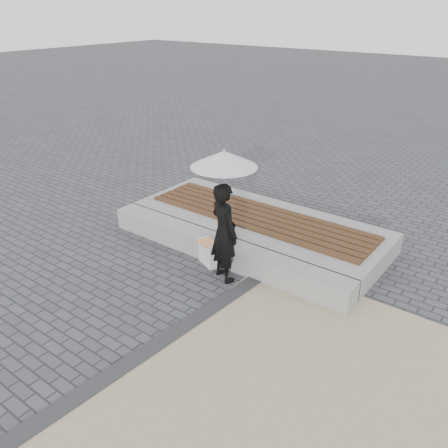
{
  "coord_description": "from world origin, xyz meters",
  "views": [
    {
      "loc": [
        4.46,
        -4.2,
        4.2
      ],
      "look_at": [
        0.4,
        1.15,
        1.0
      ],
      "focal_mm": 37.35,
      "sensor_mm": 36.0,
      "label": 1
    }
  ],
  "objects_px": {
    "woman": "(224,233)",
    "parasol": "(224,159)",
    "handbag": "(226,231)",
    "canvas_tote": "(209,253)",
    "seating_ledge": "(221,250)"
  },
  "relations": [
    {
      "from": "woman",
      "to": "handbag",
      "type": "height_order",
      "value": "woman"
    },
    {
      "from": "seating_ledge",
      "to": "parasol",
      "type": "height_order",
      "value": "parasol"
    },
    {
      "from": "woman",
      "to": "canvas_tote",
      "type": "distance_m",
      "value": 0.81
    },
    {
      "from": "woman",
      "to": "parasol",
      "type": "xyz_separation_m",
      "value": [
        0.0,
        0.0,
        1.23
      ]
    },
    {
      "from": "woman",
      "to": "parasol",
      "type": "relative_size",
      "value": 1.29
    },
    {
      "from": "seating_ledge",
      "to": "parasol",
      "type": "bearing_deg",
      "value": -48.4
    },
    {
      "from": "parasol",
      "to": "woman",
      "type": "bearing_deg",
      "value": 0.0
    },
    {
      "from": "canvas_tote",
      "to": "woman",
      "type": "bearing_deg",
      "value": 1.04
    },
    {
      "from": "woman",
      "to": "seating_ledge",
      "type": "bearing_deg",
      "value": -27.11
    },
    {
      "from": "handbag",
      "to": "canvas_tote",
      "type": "bearing_deg",
      "value": -94.42
    },
    {
      "from": "woman",
      "to": "handbag",
      "type": "distance_m",
      "value": 0.79
    },
    {
      "from": "seating_ledge",
      "to": "handbag",
      "type": "bearing_deg",
      "value": 90.07
    },
    {
      "from": "woman",
      "to": "canvas_tote",
      "type": "bearing_deg",
      "value": -0.54
    },
    {
      "from": "handbag",
      "to": "canvas_tote",
      "type": "height_order",
      "value": "handbag"
    },
    {
      "from": "seating_ledge",
      "to": "canvas_tote",
      "type": "height_order",
      "value": "canvas_tote"
    }
  ]
}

